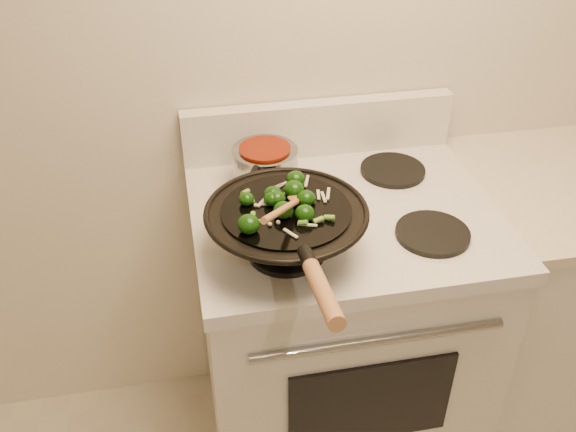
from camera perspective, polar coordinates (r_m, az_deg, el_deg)
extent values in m
plane|color=silver|center=(1.79, 5.71, 17.05)|extent=(3.50, 0.00, 3.50)
cube|color=white|center=(1.96, 4.30, -10.98)|extent=(0.76, 0.64, 0.88)
cube|color=white|center=(1.66, 4.99, 0.04)|extent=(0.78, 0.66, 0.04)
cube|color=white|center=(1.86, 2.72, 7.83)|extent=(0.78, 0.05, 0.16)
cylinder|color=gray|center=(1.50, 8.08, -10.90)|extent=(0.60, 0.02, 0.02)
cube|color=black|center=(1.68, 7.36, -16.23)|extent=(0.42, 0.01, 0.28)
cylinder|color=black|center=(1.49, -0.14, -3.15)|extent=(0.18, 0.18, 0.01)
cylinder|color=black|center=(1.59, 12.73, -1.53)|extent=(0.18, 0.18, 0.01)
cylinder|color=black|center=(1.74, -2.01, 2.92)|extent=(0.18, 0.18, 0.01)
cylinder|color=black|center=(1.82, 9.29, 4.05)|extent=(0.18, 0.18, 0.01)
torus|color=black|center=(1.43, -0.15, 0.40)|extent=(0.37, 0.37, 0.01)
cylinder|color=black|center=(1.43, -0.15, 0.49)|extent=(0.29, 0.29, 0.01)
cylinder|color=black|center=(1.25, 1.72, -3.74)|extent=(0.03, 0.06, 0.04)
cylinder|color=#A66E41|center=(1.14, 3.13, -6.85)|extent=(0.03, 0.20, 0.06)
ellipsoid|color=#0E3408|center=(1.43, 1.61, 1.59)|extent=(0.04, 0.04, 0.04)
cylinder|color=#468530|center=(1.44, 2.11, 1.27)|extent=(0.02, 0.02, 0.01)
ellipsoid|color=#0E3408|center=(1.39, -0.42, 0.54)|extent=(0.04, 0.04, 0.04)
ellipsoid|color=#0E3408|center=(1.43, -1.42, 1.53)|extent=(0.04, 0.04, 0.03)
ellipsoid|color=#0E3408|center=(1.44, -3.72, 1.51)|extent=(0.04, 0.04, 0.03)
cylinder|color=#468530|center=(1.44, -3.29, 1.29)|extent=(0.02, 0.02, 0.01)
ellipsoid|color=#0E3408|center=(1.46, 0.54, 2.40)|extent=(0.05, 0.05, 0.04)
ellipsoid|color=#0E3408|center=(1.43, -1.01, 1.59)|extent=(0.04, 0.04, 0.03)
ellipsoid|color=#0E3408|center=(1.44, -1.35, 1.96)|extent=(0.04, 0.04, 0.04)
cylinder|color=#468530|center=(1.45, -0.86, 1.66)|extent=(0.02, 0.02, 0.01)
ellipsoid|color=#0E3408|center=(1.35, -3.52, -0.72)|extent=(0.05, 0.05, 0.04)
ellipsoid|color=#0E3408|center=(1.38, 1.49, 0.27)|extent=(0.04, 0.04, 0.04)
ellipsoid|color=#0E3408|center=(1.50, 0.68, 3.32)|extent=(0.04, 0.04, 0.04)
cylinder|color=#468530|center=(1.51, 1.17, 2.99)|extent=(0.02, 0.02, 0.02)
cube|color=beige|center=(1.49, -1.30, 2.48)|extent=(0.05, 0.03, 0.00)
cube|color=beige|center=(1.37, 1.72, -0.79)|extent=(0.04, 0.02, 0.00)
cube|color=beige|center=(1.51, -0.41, 2.86)|extent=(0.04, 0.03, 0.00)
cube|color=beige|center=(1.52, 1.68, 3.11)|extent=(0.02, 0.05, 0.00)
cube|color=beige|center=(1.45, -2.23, 1.36)|extent=(0.04, 0.05, 0.00)
cube|color=beige|center=(1.47, 3.59, 1.99)|extent=(0.02, 0.05, 0.00)
cube|color=beige|center=(1.47, -0.86, 1.90)|extent=(0.05, 0.01, 0.00)
cube|color=beige|center=(1.46, 3.18, 1.69)|extent=(0.01, 0.04, 0.00)
cube|color=beige|center=(1.41, 1.45, 0.26)|extent=(0.01, 0.04, 0.00)
cube|color=beige|center=(1.46, -1.49, 1.77)|extent=(0.03, 0.04, 0.00)
cube|color=beige|center=(1.35, 0.22, -1.56)|extent=(0.03, 0.04, 0.00)
cube|color=beige|center=(1.47, 2.72, 1.89)|extent=(0.01, 0.04, 0.00)
cube|color=beige|center=(1.44, -1.74, 1.05)|extent=(0.04, 0.01, 0.00)
cylinder|color=#5F9D32|center=(1.38, 2.70, -0.35)|extent=(0.02, 0.01, 0.01)
cylinder|color=#5F9D32|center=(1.37, 1.34, -0.59)|extent=(0.02, 0.01, 0.02)
cylinder|color=#5F9D32|center=(1.39, -3.17, 0.04)|extent=(0.03, 0.02, 0.02)
cylinder|color=#5F9D32|center=(1.47, -3.82, 2.12)|extent=(0.03, 0.02, 0.01)
cylinder|color=#5F9D32|center=(1.39, 3.72, -0.13)|extent=(0.02, 0.02, 0.01)
cylinder|color=#5F9D32|center=(1.50, 0.49, 2.85)|extent=(0.01, 0.02, 0.01)
sphere|color=beige|center=(1.37, -1.63, -0.73)|extent=(0.01, 0.01, 0.01)
sphere|color=beige|center=(1.38, -2.66, -0.45)|extent=(0.01, 0.01, 0.01)
sphere|color=beige|center=(1.43, -2.90, 0.96)|extent=(0.01, 0.01, 0.01)
sphere|color=beige|center=(1.38, -0.88, -0.56)|extent=(0.01, 0.01, 0.01)
ellipsoid|color=#A66E41|center=(1.44, 1.04, 1.61)|extent=(0.07, 0.07, 0.02)
cylinder|color=#A66E41|center=(1.32, -0.50, 0.56)|extent=(0.12, 0.20, 0.11)
cylinder|color=gray|center=(1.71, -2.05, 4.49)|extent=(0.17, 0.17, 0.10)
cylinder|color=#6C1605|center=(1.68, -2.08, 6.00)|extent=(0.14, 0.14, 0.01)
cylinder|color=black|center=(1.57, -3.31, 3.28)|extent=(0.06, 0.11, 0.02)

